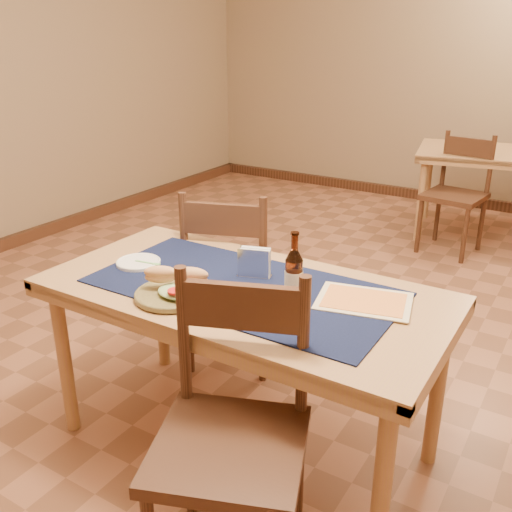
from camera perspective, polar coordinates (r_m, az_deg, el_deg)
The scene contains 13 objects.
room at distance 2.75m, azimuth 7.96°, elevation 15.40°, with size 6.04×7.04×2.84m.
main_table at distance 2.27m, azimuth -1.33°, elevation -5.07°, with size 1.60×0.80×0.75m.
placemat at distance 2.24m, azimuth -1.35°, elevation -3.12°, with size 1.20×0.60×0.01m, color #10173A.
baseboard at distance 3.19m, azimuth 6.71°, elevation -9.46°, with size 6.00×7.00×0.10m.
chair_main_far at distance 2.95m, azimuth -2.41°, elevation -1.91°, with size 0.58×0.58×0.98m.
chair_main_near at distance 1.87m, azimuth -2.39°, elevation -17.19°, with size 0.60×0.60×1.00m.
chair_back_near at distance 4.84m, azimuth 19.42°, elevation 6.04°, with size 0.49×0.49×0.94m.
sandwich_plate at distance 2.16m, azimuth -8.10°, elevation -3.30°, with size 0.29×0.29×0.11m.
side_plate at distance 2.50m, azimuth -11.68°, elevation -0.59°, with size 0.19×0.19×0.02m.
fork at distance 2.46m, azimuth -10.61°, elevation -0.69°, with size 0.12×0.03×0.00m.
beer_bottle at distance 2.11m, azimuth 3.80°, elevation -1.80°, with size 0.07×0.07×0.26m.
napkin_holder at distance 2.30m, azimuth -0.17°, elevation -0.73°, with size 0.15×0.09×0.12m.
menu_card at distance 2.15m, azimuth 10.75°, elevation -4.42°, with size 0.39×0.32×0.01m.
Camera 1 is at (1.11, -2.50, 1.69)m, focal length 40.00 mm.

